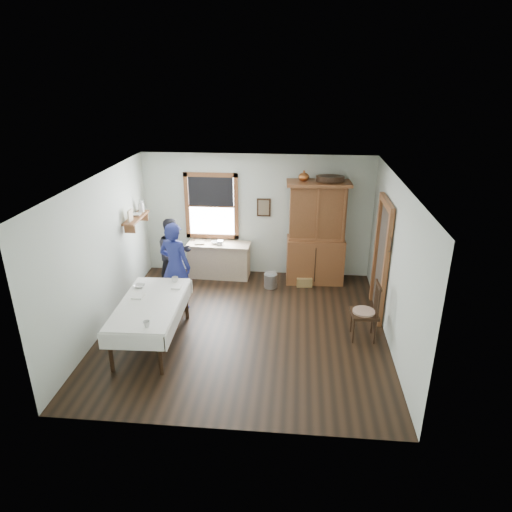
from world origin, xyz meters
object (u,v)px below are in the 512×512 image
at_px(spindle_chair, 365,311).
at_px(woman_blue, 176,269).
at_px(dining_table, 152,323).
at_px(china_hutch, 316,233).
at_px(work_counter, 219,260).
at_px(figure_dark, 174,257).
at_px(pail, 271,280).
at_px(wicker_basket, 304,281).

relative_size(spindle_chair, woman_blue, 0.65).
bearing_deg(dining_table, china_hutch, 44.33).
height_order(work_counter, figure_dark, figure_dark).
height_order(work_counter, pail, work_counter).
xyz_separation_m(work_counter, woman_blue, (-0.57, -1.51, 0.41)).
height_order(dining_table, pail, dining_table).
bearing_deg(china_hutch, dining_table, -138.41).
bearing_deg(spindle_chair, dining_table, -176.16).
distance_m(pail, figure_dark, 2.10).
xyz_separation_m(china_hutch, spindle_chair, (0.78, -2.24, -0.58)).
bearing_deg(figure_dark, spindle_chair, -56.21).
bearing_deg(work_counter, pail, -18.66).
relative_size(pail, wicker_basket, 0.92).
xyz_separation_m(dining_table, pail, (1.86, 2.33, -0.24)).
distance_m(work_counter, dining_table, 2.86).
relative_size(work_counter, woman_blue, 0.85).
bearing_deg(wicker_basket, china_hutch, 49.44).
distance_m(work_counter, china_hutch, 2.23).
bearing_deg(pail, china_hutch, 23.12).
height_order(work_counter, china_hutch, china_hutch).
bearing_deg(woman_blue, china_hutch, -134.47).
xyz_separation_m(pail, wicker_basket, (0.71, 0.14, -0.06)).
bearing_deg(china_hutch, wicker_basket, -133.30).
distance_m(dining_table, spindle_chair, 3.61).
bearing_deg(pail, work_counter, 159.08).
relative_size(wicker_basket, figure_dark, 0.23).
relative_size(dining_table, spindle_chair, 1.84).
relative_size(china_hutch, wicker_basket, 6.75).
bearing_deg(wicker_basket, work_counter, 170.75).
height_order(dining_table, wicker_basket, dining_table).
distance_m(work_counter, figure_dark, 1.11).
bearing_deg(china_hutch, spindle_chair, -73.54).
height_order(work_counter, spindle_chair, spindle_chair).
distance_m(woman_blue, figure_dark, 0.90).
bearing_deg(figure_dark, woman_blue, -105.39).
relative_size(spindle_chair, figure_dark, 0.74).
bearing_deg(work_counter, figure_dark, -139.42).
distance_m(work_counter, spindle_chair, 3.70).
bearing_deg(woman_blue, spindle_chair, -175.74).
height_order(china_hutch, figure_dark, china_hutch).
height_order(pail, woman_blue, woman_blue).
distance_m(china_hutch, spindle_chair, 2.45).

